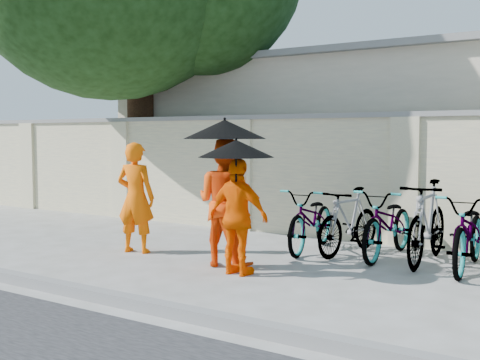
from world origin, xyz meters
The scene contains 14 objects.
ground centered at (0.00, 0.00, 0.00)m, with size 80.00×80.00×0.00m, color #A9A9A9.
kerb centered at (0.00, -1.70, 0.06)m, with size 40.00×0.16×0.12m, color slate.
compound_wall centered at (1.00, 3.20, 1.00)m, with size 20.00×0.30×2.00m, color beige.
building_behind centered at (2.00, 7.00, 1.60)m, with size 14.00×6.00×3.20m, color beige.
monk_left centered at (-1.15, 0.45, 0.81)m, with size 0.59×0.39×1.62m, color #FF6003.
monk_center centered at (0.46, 0.44, 0.84)m, with size 0.82×0.64×1.68m, color #EF4208.
parasol_center centered at (0.51, 0.36, 1.79)m, with size 1.08×1.08×0.96m.
monk_right centered at (0.90, 0.09, 0.72)m, with size 0.85×0.35×1.44m, color #F95B00.
parasol_right centered at (0.92, 0.01, 1.56)m, with size 0.92×0.92×0.85m.
bike_0 centered at (0.97, 1.97, 0.47)m, with size 0.63×1.80×0.94m, color gray.
bike_1 centered at (1.53, 2.02, 0.48)m, with size 0.45×1.61×0.97m, color gray.
bike_2 centered at (2.10, 2.09, 0.49)m, with size 0.65×1.86×0.98m, color gray.
bike_3 centered at (2.66, 2.00, 0.56)m, with size 0.53×1.87×1.12m, color gray.
bike_4 centered at (3.22, 1.89, 0.49)m, with size 0.66×1.88×0.99m, color gray.
Camera 1 is at (4.94, -6.01, 1.72)m, focal length 45.00 mm.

